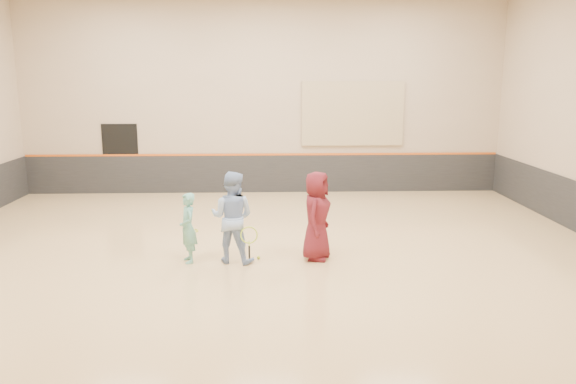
{
  "coord_description": "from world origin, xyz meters",
  "views": [
    {
      "loc": [
        0.12,
        -11.69,
        3.65
      ],
      "look_at": [
        0.56,
        0.4,
        1.15
      ],
      "focal_mm": 35.0,
      "sensor_mm": 36.0,
      "label": 1
    }
  ],
  "objects_px": {
    "girl": "(188,228)",
    "young_man": "(317,216)",
    "instructor": "(232,217)",
    "spare_racket": "(192,230)"
  },
  "relations": [
    {
      "from": "instructor",
      "to": "spare_racket",
      "type": "height_order",
      "value": "instructor"
    },
    {
      "from": "young_man",
      "to": "spare_racket",
      "type": "xyz_separation_m",
      "value": [
        -2.81,
        2.15,
        -0.88
      ]
    },
    {
      "from": "girl",
      "to": "young_man",
      "type": "distance_m",
      "value": 2.58
    },
    {
      "from": "girl",
      "to": "instructor",
      "type": "xyz_separation_m",
      "value": [
        0.88,
        -0.0,
        0.21
      ]
    },
    {
      "from": "girl",
      "to": "spare_racket",
      "type": "xyz_separation_m",
      "value": [
        -0.25,
        2.25,
        -0.68
      ]
    },
    {
      "from": "spare_racket",
      "to": "girl",
      "type": "bearing_deg",
      "value": -83.78
    },
    {
      "from": "young_man",
      "to": "instructor",
      "type": "bearing_deg",
      "value": 112.38
    },
    {
      "from": "young_man",
      "to": "spare_racket",
      "type": "relative_size",
      "value": 2.59
    },
    {
      "from": "girl",
      "to": "instructor",
      "type": "relative_size",
      "value": 0.77
    },
    {
      "from": "young_man",
      "to": "girl",
      "type": "bearing_deg",
      "value": 111.05
    }
  ]
}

